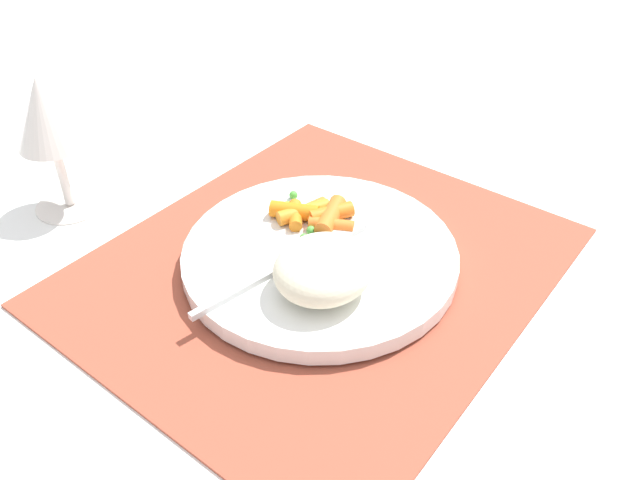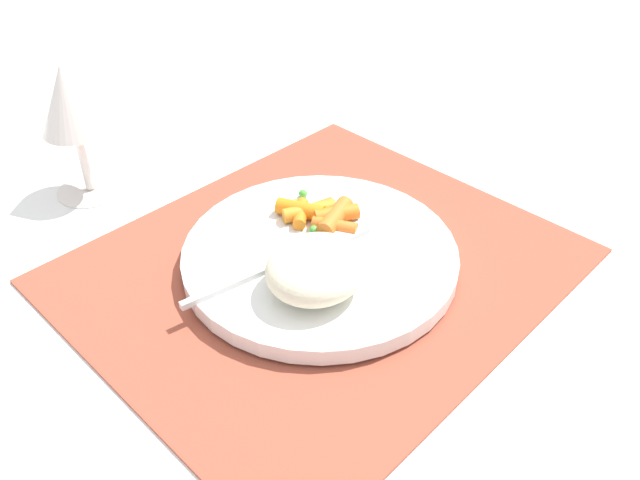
% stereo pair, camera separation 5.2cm
% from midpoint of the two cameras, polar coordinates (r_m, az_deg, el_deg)
% --- Properties ---
extents(ground_plane, '(2.40, 2.40, 0.00)m').
position_cam_midpoint_polar(ground_plane, '(0.60, -2.50, -2.48)').
color(ground_plane, white).
extents(placemat, '(0.42, 0.37, 0.01)m').
position_cam_midpoint_polar(placemat, '(0.60, -2.51, -2.26)').
color(placemat, '#9E4733').
rests_on(placemat, ground_plane).
extents(plate, '(0.25, 0.25, 0.02)m').
position_cam_midpoint_polar(plate, '(0.59, -2.54, -1.46)').
color(plate, white).
rests_on(plate, placemat).
extents(rice_mound, '(0.09, 0.08, 0.04)m').
position_cam_midpoint_polar(rice_mound, '(0.53, -2.54, -2.68)').
color(rice_mound, beige).
rests_on(rice_mound, plate).
extents(carrot_portion, '(0.06, 0.09, 0.02)m').
position_cam_midpoint_polar(carrot_portion, '(0.62, -2.94, 2.21)').
color(carrot_portion, orange).
rests_on(carrot_portion, plate).
extents(pea_scatter, '(0.07, 0.07, 0.01)m').
position_cam_midpoint_polar(pea_scatter, '(0.62, -4.07, 2.14)').
color(pea_scatter, green).
rests_on(pea_scatter, plate).
extents(fork, '(0.19, 0.05, 0.01)m').
position_cam_midpoint_polar(fork, '(0.57, -4.35, -1.58)').
color(fork, silver).
rests_on(fork, plate).
extents(wine_glass, '(0.07, 0.07, 0.14)m').
position_cam_midpoint_polar(wine_glass, '(0.69, -25.17, 9.61)').
color(wine_glass, silver).
rests_on(wine_glass, ground_plane).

